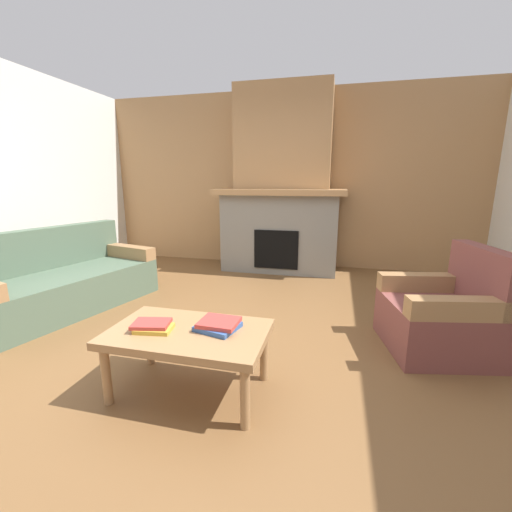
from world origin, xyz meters
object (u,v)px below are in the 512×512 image
object	(u,v)px
coffee_table	(188,338)
fireplace	(281,193)
couch	(63,282)
armchair	(444,315)

from	to	relation	value
coffee_table	fireplace	bearing A→B (deg)	89.20
fireplace	couch	distance (m)	3.08
fireplace	coffee_table	distance (m)	3.31
fireplace	coffee_table	size ratio (longest dim) A/B	2.70
armchair	coffee_table	size ratio (longest dim) A/B	0.89
armchair	coffee_table	world-z (taller)	armchair
fireplace	coffee_table	world-z (taller)	fireplace
armchair	coffee_table	xyz separation A→B (m)	(-1.75, -1.00, 0.08)
coffee_table	couch	bearing A→B (deg)	151.98
fireplace	armchair	world-z (taller)	fireplace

